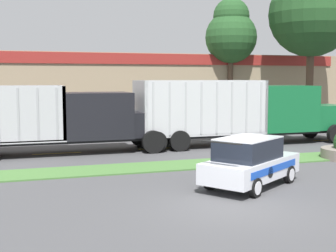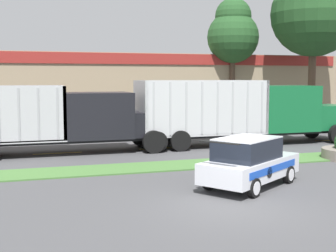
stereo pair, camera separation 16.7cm
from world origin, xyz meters
TOP-DOWN VIEW (x-y plane):
  - ground_plane at (0.00, 0.00)m, footprint 600.00×600.00m
  - grass_verge at (0.00, 6.57)m, footprint 120.00×2.12m
  - centre_line_3 at (-4.13, 11.63)m, footprint 2.40×0.14m
  - centre_line_4 at (1.27, 11.63)m, footprint 2.40×0.14m
  - centre_line_5 at (6.67, 11.63)m, footprint 2.40×0.14m
  - centre_line_6 at (12.07, 11.63)m, footprint 2.40×0.14m
  - dump_truck_lead at (-3.57, 11.42)m, footprint 12.10×2.81m
  - dump_truck_far_right at (7.50, 11.60)m, footprint 12.55×2.79m
  - rally_car at (1.59, 2.20)m, footprint 4.45×3.79m
  - store_building_backdrop at (3.11, 28.00)m, footprint 34.92×12.10m
  - tree_behind_centre at (10.23, 21.81)m, footprint 4.05×4.05m
  - tree_behind_right at (15.47, 18.81)m, footprint 6.44×6.44m

SIDE VIEW (x-z plane):
  - ground_plane at x=0.00m, z-range 0.00..0.00m
  - centre_line_3 at x=-4.13m, z-range 0.00..0.01m
  - centre_line_4 at x=1.27m, z-range 0.00..0.01m
  - centre_line_5 at x=6.67m, z-range 0.00..0.01m
  - centre_line_6 at x=12.07m, z-range 0.00..0.01m
  - grass_verge at x=0.00m, z-range 0.00..0.06m
  - rally_car at x=1.59m, z-range -0.01..1.75m
  - dump_truck_lead at x=-3.57m, z-range -0.07..3.30m
  - dump_truck_far_right at x=7.50m, z-range -0.07..3.55m
  - store_building_backdrop at x=3.11m, z-range 0.00..5.62m
  - tree_behind_centre at x=10.23m, z-range 2.31..12.27m
  - tree_behind_right at x=15.47m, z-range 2.49..15.87m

